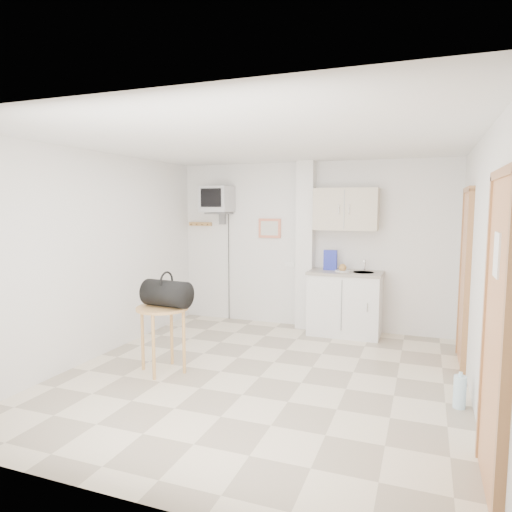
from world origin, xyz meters
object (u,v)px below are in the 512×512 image
at_px(crt_television, 217,200).
at_px(water_bottle, 460,392).
at_px(round_table, 162,317).
at_px(duffel_bag, 167,293).

xyz_separation_m(crt_television, water_bottle, (3.43, -2.09, -1.78)).
distance_m(crt_television, round_table, 2.62).
distance_m(crt_television, water_bottle, 4.39).
xyz_separation_m(duffel_bag, water_bottle, (3.01, 0.12, -0.74)).
relative_size(duffel_bag, water_bottle, 1.65).
relative_size(round_table, water_bottle, 2.18).
xyz_separation_m(crt_television, round_table, (0.38, -2.24, -1.31)).
bearing_deg(round_table, duffel_bag, 35.95).
distance_m(round_table, duffel_bag, 0.27).
xyz_separation_m(round_table, duffel_bag, (0.04, 0.03, 0.26)).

